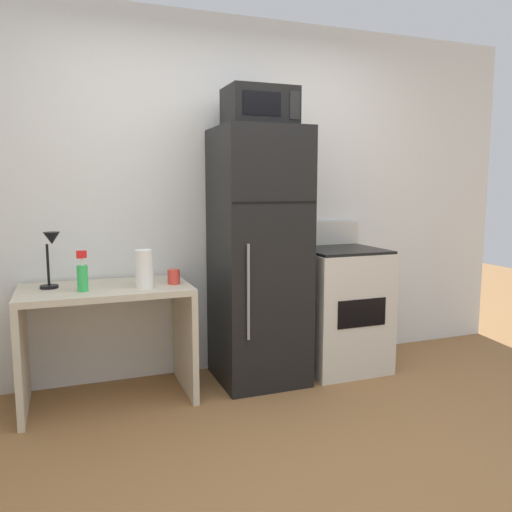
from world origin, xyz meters
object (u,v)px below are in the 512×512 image
(desk_lamp, at_px, (51,250))
(spray_bottle, at_px, (82,275))
(paper_towel_roll, at_px, (144,269))
(oven_range, at_px, (340,308))
(desk, at_px, (107,323))
(refrigerator, at_px, (258,257))
(coffee_mug, at_px, (174,277))
(microwave, at_px, (260,108))

(desk_lamp, xyz_separation_m, spray_bottle, (0.17, -0.16, -0.14))
(paper_towel_roll, xyz_separation_m, oven_range, (1.48, 0.13, -0.40))
(desk, relative_size, oven_range, 0.96)
(desk, distance_m, refrigerator, 1.11)
(desk_lamp, relative_size, spray_bottle, 1.42)
(desk_lamp, relative_size, oven_range, 0.32)
(coffee_mug, xyz_separation_m, refrigerator, (0.62, 0.06, 0.09))
(paper_towel_roll, height_order, refrigerator, refrigerator)
(desk, height_order, microwave, microwave)
(coffee_mug, xyz_separation_m, microwave, (0.62, 0.04, 1.11))
(coffee_mug, distance_m, spray_bottle, 0.57)
(desk, xyz_separation_m, paper_towel_roll, (0.23, -0.12, 0.36))
(spray_bottle, relative_size, microwave, 0.54)
(paper_towel_roll, height_order, oven_range, oven_range)
(oven_range, bearing_deg, coffee_mug, -177.02)
(coffee_mug, relative_size, oven_range, 0.09)
(desk, relative_size, desk_lamp, 2.99)
(paper_towel_roll, bearing_deg, oven_range, 5.04)
(desk_lamp, bearing_deg, desk, -10.41)
(desk, relative_size, spray_bottle, 4.24)
(desk_lamp, bearing_deg, refrigerator, -2.27)
(microwave, bearing_deg, refrigerator, 90.33)
(coffee_mug, bearing_deg, spray_bottle, -175.77)
(spray_bottle, distance_m, oven_range, 1.89)
(desk, bearing_deg, desk_lamp, 169.59)
(refrigerator, relative_size, microwave, 3.87)
(paper_towel_roll, distance_m, coffee_mug, 0.22)
(desk, relative_size, coffee_mug, 11.10)
(microwave, bearing_deg, desk, 179.02)
(paper_towel_roll, bearing_deg, spray_bottle, 176.62)
(coffee_mug, bearing_deg, paper_towel_roll, -162.11)
(desk, relative_size, refrigerator, 0.59)
(coffee_mug, bearing_deg, desk, 172.24)
(refrigerator, height_order, microwave, microwave)
(desk_lamp, xyz_separation_m, microwave, (1.35, -0.07, 0.92))
(desk, xyz_separation_m, coffee_mug, (0.43, -0.06, 0.28))
(desk_lamp, distance_m, refrigerator, 1.36)
(desk, relative_size, microwave, 2.29)
(coffee_mug, relative_size, spray_bottle, 0.38)
(desk, distance_m, oven_range, 1.71)
(paper_towel_roll, bearing_deg, desk, 152.19)
(desk, height_order, refrigerator, refrigerator)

